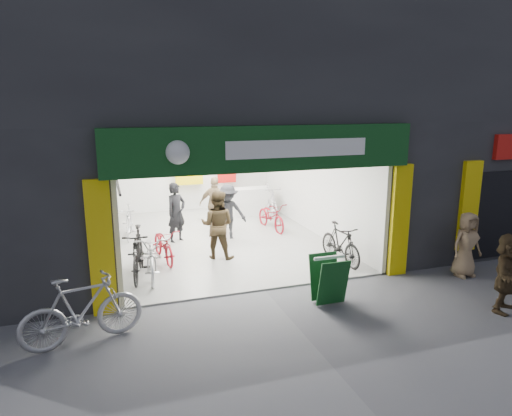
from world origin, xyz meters
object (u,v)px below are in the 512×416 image
bike_right_front (340,244)px  sandwich_board (329,278)px  parked_bike (82,310)px  pedestrian_near (466,245)px  bike_left_front (152,255)px

bike_right_front → sandwich_board: bearing=-128.7°
bike_right_front → parked_bike: (-5.97, -2.12, 0.09)m
parked_bike → sandwich_board: parked_bike is taller
bike_right_front → sandwich_board: size_ratio=1.77×
pedestrian_near → parked_bike: bearing=-176.8°
bike_left_front → sandwich_board: (3.18, -2.58, -0.00)m
parked_bike → sandwich_board: size_ratio=2.08×
bike_left_front → parked_bike: 3.04m
sandwich_board → pedestrian_near: bearing=5.7°
bike_left_front → bike_right_front: size_ratio=1.19×
bike_left_front → parked_bike: size_ratio=1.01×
pedestrian_near → bike_right_front: bearing=144.3°
bike_left_front → pedestrian_near: bearing=-13.7°
parked_bike → sandwich_board: (4.59, 0.11, -0.07)m
parked_bike → sandwich_board: bearing=-101.1°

